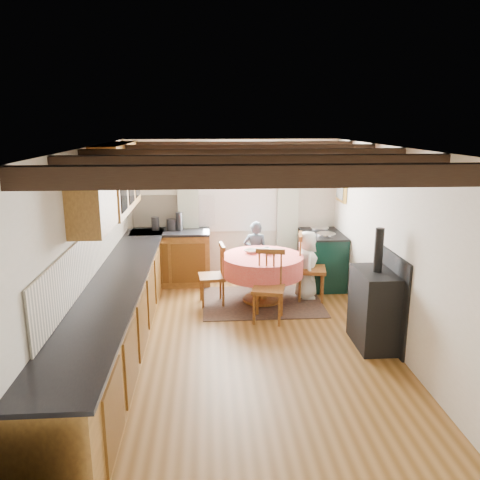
{
  "coord_description": "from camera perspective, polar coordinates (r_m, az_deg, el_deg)",
  "views": [
    {
      "loc": [
        -0.43,
        -5.35,
        2.68
      ],
      "look_at": [
        0.0,
        0.8,
        1.15
      ],
      "focal_mm": 35.72,
      "sensor_mm": 36.0,
      "label": 1
    }
  ],
  "objects": [
    {
      "name": "floor",
      "position": [
        6.0,
        0.54,
        -12.6
      ],
      "size": [
        3.6,
        5.5,
        0.0
      ],
      "primitive_type": "cube",
      "color": "olive",
      "rests_on": "ground"
    },
    {
      "name": "ceiling",
      "position": [
        5.37,
        0.6,
        10.95
      ],
      "size": [
        3.6,
        5.5,
        0.0
      ],
      "primitive_type": "cube",
      "color": "white",
      "rests_on": "ground"
    },
    {
      "name": "wall_back",
      "position": [
        8.24,
        -0.94,
        3.6
      ],
      "size": [
        3.6,
        0.0,
        2.4
      ],
      "primitive_type": "cube",
      "color": "silver",
      "rests_on": "ground"
    },
    {
      "name": "wall_front",
      "position": [
        3.02,
        4.85,
        -15.47
      ],
      "size": [
        3.6,
        0.0,
        2.4
      ],
      "primitive_type": "cube",
      "color": "silver",
      "rests_on": "ground"
    },
    {
      "name": "wall_left",
      "position": [
        5.72,
        -17.73,
        -1.75
      ],
      "size": [
        0.0,
        5.5,
        2.4
      ],
      "primitive_type": "cube",
      "color": "silver",
      "rests_on": "ground"
    },
    {
      "name": "wall_right",
      "position": [
        5.98,
        18.03,
        -1.09
      ],
      "size": [
        0.0,
        5.5,
        2.4
      ],
      "primitive_type": "cube",
      "color": "silver",
      "rests_on": "ground"
    },
    {
      "name": "beam_a",
      "position": [
        3.4,
        3.31,
        7.64
      ],
      "size": [
        3.6,
        0.16,
        0.16
      ],
      "primitive_type": "cube",
      "color": "black",
      "rests_on": "ceiling"
    },
    {
      "name": "beam_b",
      "position": [
        4.39,
        1.65,
        9.08
      ],
      "size": [
        3.6,
        0.16,
        0.16
      ],
      "primitive_type": "cube",
      "color": "black",
      "rests_on": "ceiling"
    },
    {
      "name": "beam_c",
      "position": [
        5.38,
        0.6,
        9.99
      ],
      "size": [
        3.6,
        0.16,
        0.16
      ],
      "primitive_type": "cube",
      "color": "black",
      "rests_on": "ceiling"
    },
    {
      "name": "beam_d",
      "position": [
        6.37,
        -0.13,
        10.61
      ],
      "size": [
        3.6,
        0.16,
        0.16
      ],
      "primitive_type": "cube",
      "color": "black",
      "rests_on": "ceiling"
    },
    {
      "name": "beam_e",
      "position": [
        7.37,
        -0.66,
        11.07
      ],
      "size": [
        3.6,
        0.16,
        0.16
      ],
      "primitive_type": "cube",
      "color": "black",
      "rests_on": "ceiling"
    },
    {
      "name": "splash_left",
      "position": [
        5.99,
        -16.89,
        -0.97
      ],
      "size": [
        0.02,
        4.5,
        0.55
      ],
      "primitive_type": "cube",
      "color": "beige",
      "rests_on": "wall_left"
    },
    {
      "name": "splash_back",
      "position": [
        8.23,
        -7.91,
        3.46
      ],
      "size": [
        1.4,
        0.02,
        0.55
      ],
      "primitive_type": "cube",
      "color": "beige",
      "rests_on": "wall_back"
    },
    {
      "name": "base_cabinet_left",
      "position": [
        5.9,
        -14.31,
        -8.84
      ],
      "size": [
        0.6,
        5.3,
        0.88
      ],
      "primitive_type": "cube",
      "color": "#A3702E",
      "rests_on": "floor"
    },
    {
      "name": "base_cabinet_back",
      "position": [
        8.14,
        -8.21,
        -2.18
      ],
      "size": [
        1.3,
        0.6,
        0.88
      ],
      "primitive_type": "cube",
      "color": "#A3702E",
      "rests_on": "floor"
    },
    {
      "name": "worktop_left",
      "position": [
        5.74,
        -14.39,
        -4.6
      ],
      "size": [
        0.64,
        5.3,
        0.04
      ],
      "primitive_type": "cube",
      "color": "black",
      "rests_on": "base_cabinet_left"
    },
    {
      "name": "worktop_back",
      "position": [
        8.01,
        -8.34,
        0.95
      ],
      "size": [
        1.3,
        0.64,
        0.04
      ],
      "primitive_type": "cube",
      "color": "black",
      "rests_on": "base_cabinet_back"
    },
    {
      "name": "wall_cabinet_glass",
      "position": [
        6.7,
        -14.41,
        7.25
      ],
      "size": [
        0.34,
        1.8,
        0.9
      ],
      "primitive_type": "cube",
      "color": "#A3702E",
      "rests_on": "wall_left"
    },
    {
      "name": "wall_cabinet_solid",
      "position": [
        5.25,
        -17.23,
        4.76
      ],
      "size": [
        0.34,
        0.9,
        0.7
      ],
      "primitive_type": "cube",
      "color": "#A3702E",
      "rests_on": "wall_left"
    },
    {
      "name": "window_frame",
      "position": [
        8.17,
        -0.24,
        6.35
      ],
      "size": [
        1.34,
        0.03,
        1.54
      ],
      "primitive_type": "cube",
      "color": "white",
      "rests_on": "wall_back"
    },
    {
      "name": "window_pane",
      "position": [
        8.18,
        -0.25,
        6.36
      ],
      "size": [
        1.2,
        0.01,
        1.4
      ],
      "primitive_type": "cube",
      "color": "white",
      "rests_on": "wall_back"
    },
    {
      "name": "curtain_left",
      "position": [
        8.16,
        -6.17,
        2.7
      ],
      "size": [
        0.35,
        0.1,
        2.1
      ],
      "primitive_type": "cube",
      "color": "beige",
      "rests_on": "wall_back"
    },
    {
      "name": "curtain_right",
      "position": [
        8.27,
        5.69,
        2.86
      ],
      "size": [
        0.35,
        0.1,
        2.1
      ],
      "primitive_type": "cube",
      "color": "beige",
      "rests_on": "wall_back"
    },
    {
      "name": "curtain_rod",
      "position": [
        8.03,
        -0.21,
        10.52
      ],
      "size": [
        2.0,
        0.03,
        0.03
      ],
      "primitive_type": "cylinder",
      "rotation": [
        0.0,
        1.57,
        0.0
      ],
      "color": "black",
      "rests_on": "wall_back"
    },
    {
      "name": "wall_picture",
      "position": [
        8.02,
        12.04,
        6.62
      ],
      "size": [
        0.04,
        0.5,
        0.6
      ],
      "primitive_type": "cube",
      "color": "gold",
      "rests_on": "wall_right"
    },
    {
      "name": "wall_plate",
      "position": [
        8.26,
        6.4,
        7.05
      ],
      "size": [
        0.3,
        0.02,
        0.3
      ],
      "primitive_type": "cylinder",
      "rotation": [
        1.57,
        0.0,
        0.0
      ],
      "color": "silver",
      "rests_on": "wall_back"
    },
    {
      "name": "rug",
      "position": [
        7.37,
        2.64,
        -7.34
      ],
      "size": [
        1.8,
        1.4,
        0.01
      ],
      "primitive_type": "cube",
      "color": "#2C221D",
      "rests_on": "floor"
    },
    {
      "name": "dining_table",
      "position": [
        7.25,
        2.67,
        -4.68
      ],
      "size": [
        1.22,
        1.22,
        0.74
      ],
      "primitive_type": null,
      "color": "#D77763",
      "rests_on": "floor"
    },
    {
      "name": "chair_near",
      "position": [
        6.55,
        3.41,
        -5.58
      ],
      "size": [
        0.52,
        0.54,
        0.99
      ],
      "primitive_type": null,
      "rotation": [
        0.0,
        0.0,
        -0.25
      ],
      "color": "brown",
      "rests_on": "floor"
    },
    {
      "name": "chair_left",
      "position": [
        7.15,
        -3.4,
        -4.14
      ],
      "size": [
        0.45,
        0.44,
        0.93
      ],
      "primitive_type": null,
      "rotation": [
        0.0,
        0.0,
        -1.47
      ],
      "color": "brown",
      "rests_on": "floor"
    },
    {
      "name": "chair_right",
      "position": [
        7.39,
        8.54,
        -3.2
      ],
      "size": [
        0.54,
        0.53,
        1.04
      ],
      "primitive_type": null,
      "rotation": [
        0.0,
        0.0,
        1.38
      ],
      "color": "brown",
      "rests_on": "floor"
    },
    {
      "name": "aga_range",
      "position": [
        8.1,
        9.73,
        -2.19
      ],
      "size": [
        0.64,
        0.99,
        0.91
      ],
      "primitive_type": null,
      "color": "black",
      "rests_on": "floor"
    },
    {
      "name": "cast_iron_stove",
      "position": [
        5.99,
        15.93,
        -5.55
      ],
      "size": [
        0.44,
        0.74,
        1.48
      ],
      "primitive_type": null,
      "color": "black",
      "rests_on": "floor"
    },
    {
      "name": "child_far",
      "position": [
        7.96,
        1.86,
        -1.6
      ],
      "size": [
        0.44,
        0.33,
        1.1
      ],
      "primitive_type": "imported",
      "rotation": [
        0.0,
        0.0,
        2.96
      ],
      "color": "#313F48",
      "rests_on": "floor"
    },
    {
      "name": "child_right",
      "position": [
        7.44,
        7.96,
        -2.97
      ],
      "size": [
        0.37,
        0.54,
        1.07
      ],
      "primitive_type": "imported",
      "rotation": [
        0.0,
        0.0,
        1.51
      ],
      "color": "white",
      "rests_on": "floor"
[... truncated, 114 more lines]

